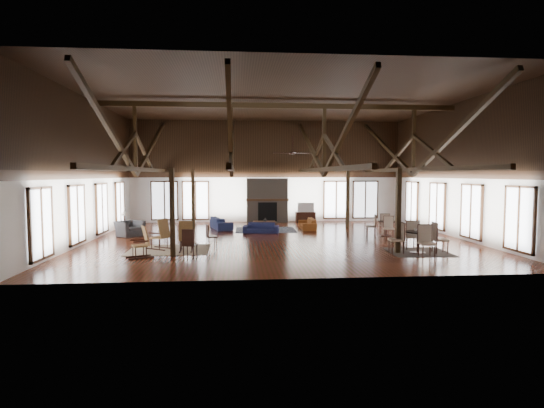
{
  "coord_description": "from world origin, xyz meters",
  "views": [
    {
      "loc": [
        -1.78,
        -18.24,
        2.83
      ],
      "look_at": [
        -0.18,
        1.0,
        1.48
      ],
      "focal_mm": 28.0,
      "sensor_mm": 36.0,
      "label": 1
    }
  ],
  "objects": [
    {
      "name": "side_chair_b",
      "position": [
        -3.39,
        -3.97,
        0.58
      ],
      "size": [
        0.52,
        0.52,
        1.0
      ],
      "rotation": [
        0.0,
        0.0,
        -0.25
      ],
      "color": "black",
      "rests_on": "floor"
    },
    {
      "name": "cafe_table_far",
      "position": [
        5.08,
        0.63,
        0.48
      ],
      "size": [
        1.89,
        1.89,
        0.97
      ],
      "rotation": [
        0.0,
        0.0,
        -0.2
      ],
      "color": "black",
      "rests_on": "floor"
    },
    {
      "name": "ceiling_fan",
      "position": [
        0.5,
        -1.0,
        3.73
      ],
      "size": [
        1.6,
        1.6,
        0.75
      ],
      "color": "black",
      "rests_on": "roof_truss"
    },
    {
      "name": "post_grid",
      "position": [
        0.0,
        0.0,
        1.52
      ],
      "size": [
        8.16,
        7.16,
        3.05
      ],
      "color": "black",
      "rests_on": "floor"
    },
    {
      "name": "coffee_table",
      "position": [
        -0.4,
        3.28,
        0.38
      ],
      "size": [
        1.14,
        0.58,
        0.44
      ],
      "rotation": [
        0.0,
        0.0,
        -0.01
      ],
      "color": "#5C2E1B",
      "rests_on": "floor"
    },
    {
      "name": "rocking_chair_b",
      "position": [
        -3.65,
        -2.6,
        0.53
      ],
      "size": [
        0.51,
        0.89,
        1.13
      ],
      "rotation": [
        0.0,
        0.0,
        0.02
      ],
      "color": "olive",
      "rests_on": "floor"
    },
    {
      "name": "television",
      "position": [
        2.32,
        6.75,
        0.87
      ],
      "size": [
        0.98,
        0.16,
        0.56
      ],
      "primitive_type": "imported",
      "rotation": [
        0.0,
        0.0,
        -0.03
      ],
      "color": "#B2B2B2",
      "rests_on": "tv_console"
    },
    {
      "name": "fireplace",
      "position": [
        0.0,
        6.67,
        1.29
      ],
      "size": [
        2.5,
        0.69,
        2.6
      ],
      "color": "#61564A",
      "rests_on": "floor"
    },
    {
      "name": "rocking_chair_c",
      "position": [
        -5.0,
        -3.64,
        0.51
      ],
      "size": [
        0.95,
        0.77,
        1.08
      ],
      "rotation": [
        0.0,
        0.0,
        2.02
      ],
      "color": "olive",
      "rests_on": "floor"
    },
    {
      "name": "wall_left",
      "position": [
        -8.0,
        0.0,
        3.0
      ],
      "size": [
        0.02,
        14.0,
        6.0
      ],
      "primitive_type": "cube",
      "color": "white",
      "rests_on": "floor"
    },
    {
      "name": "wall_back",
      "position": [
        0.0,
        7.0,
        3.0
      ],
      "size": [
        16.0,
        0.02,
        6.0
      ],
      "primitive_type": "cube",
      "color": "white",
      "rests_on": "floor"
    },
    {
      "name": "floor",
      "position": [
        0.0,
        0.0,
        0.0
      ],
      "size": [
        16.0,
        16.0,
        0.0
      ],
      "primitive_type": "plane",
      "color": "#5C1E13",
      "rests_on": "ground"
    },
    {
      "name": "wall_right",
      "position": [
        8.0,
        0.0,
        3.0
      ],
      "size": [
        0.02,
        14.0,
        6.0
      ],
      "primitive_type": "cube",
      "color": "white",
      "rests_on": "floor"
    },
    {
      "name": "sofa_navy_front",
      "position": [
        -0.62,
        2.11,
        0.25
      ],
      "size": [
        1.79,
        0.94,
        0.5
      ],
      "primitive_type": "imported",
      "rotation": [
        0.0,
        0.0,
        -0.17
      ],
      "color": "#171B3F",
      "rests_on": "floor"
    },
    {
      "name": "sofa_navy_left",
      "position": [
        -2.61,
        3.85,
        0.3
      ],
      "size": [
        2.19,
        1.31,
        0.6
      ],
      "primitive_type": "imported",
      "rotation": [
        0.0,
        0.0,
        1.83
      ],
      "color": "#182044",
      "rests_on": "floor"
    },
    {
      "name": "vase",
      "position": [
        -0.35,
        3.19,
        0.53
      ],
      "size": [
        0.23,
        0.23,
        0.2
      ],
      "primitive_type": "imported",
      "rotation": [
        0.0,
        0.0,
        -0.25
      ],
      "color": "#B2B2B2",
      "rests_on": "coffee_table"
    },
    {
      "name": "armchair",
      "position": [
        -6.68,
        1.48,
        0.35
      ],
      "size": [
        1.43,
        1.44,
        0.7
      ],
      "primitive_type": "imported",
      "rotation": [
        0.0,
        0.0,
        0.82
      ],
      "color": "#2A292C",
      "rests_on": "floor"
    },
    {
      "name": "rug_navy",
      "position": [
        -0.33,
        3.17,
        0.01
      ],
      "size": [
        3.07,
        2.34,
        0.01
      ],
      "primitive_type": "cube",
      "rotation": [
        0.0,
        0.0,
        -0.03
      ],
      "color": "#1C294E",
      "rests_on": "floor"
    },
    {
      "name": "cup_near",
      "position": [
        4.64,
        -3.55,
        0.84
      ],
      "size": [
        0.15,
        0.15,
        0.09
      ],
      "primitive_type": "imported",
      "rotation": [
        0.0,
        0.0,
        -0.38
      ],
      "color": "#B2B2B2",
      "rests_on": "cafe_table_near"
    },
    {
      "name": "roof_truss",
      "position": [
        0.0,
        0.0,
        4.03
      ],
      "size": [
        15.6,
        14.07,
        3.14
      ],
      "color": "black",
      "rests_on": "wall_back"
    },
    {
      "name": "side_chair_a",
      "position": [
        -2.86,
        -1.7,
        0.51
      ],
      "size": [
        0.47,
        0.47,
        0.88
      ],
      "rotation": [
        0.0,
        0.0,
        -1.25
      ],
      "color": "black",
      "rests_on": "floor"
    },
    {
      "name": "wall_front",
      "position": [
        0.0,
        -7.0,
        3.0
      ],
      "size": [
        16.0,
        0.02,
        6.0
      ],
      "primitive_type": "cube",
      "color": "white",
      "rests_on": "floor"
    },
    {
      "name": "cup_far",
      "position": [
        5.17,
        0.64,
        0.74
      ],
      "size": [
        0.13,
        0.13,
        0.09
      ],
      "primitive_type": "imported",
      "rotation": [
        0.0,
        0.0,
        -0.13
      ],
      "color": "#B2B2B2",
      "rests_on": "cafe_table_far"
    },
    {
      "name": "rocking_chair_a",
      "position": [
        -4.62,
        -2.1,
        0.55
      ],
      "size": [
        1.02,
        0.9,
        1.17
      ],
      "rotation": [
        0.0,
        0.0,
        0.99
      ],
      "color": "olive",
      "rests_on": "floor"
    },
    {
      "name": "cafe_table_near",
      "position": [
        4.7,
        -3.64,
        0.55
      ],
      "size": [
        2.12,
        2.12,
        1.1
      ],
      "rotation": [
        0.0,
        0.0,
        -0.06
      ],
      "color": "black",
      "rests_on": "floor"
    },
    {
      "name": "ceiling",
      "position": [
        0.0,
        0.0,
        6.0
      ],
      "size": [
        16.0,
        14.0,
        0.02
      ],
      "primitive_type": "cube",
      "color": "black",
      "rests_on": "wall_back"
    },
    {
      "name": "tv_console",
      "position": [
        2.3,
        6.75,
        0.29
      ],
      "size": [
        1.17,
        0.44,
        0.59
      ],
      "primitive_type": "cube",
      "color": "black",
      "rests_on": "floor"
    },
    {
      "name": "sofa_orange",
      "position": [
        1.86,
        3.41,
        0.27
      ],
      "size": [
        1.86,
        0.76,
        0.54
      ],
      "primitive_type": "imported",
      "rotation": [
        0.0,
        0.0,
        -1.59
      ],
      "color": "brown",
      "rests_on": "floor"
    },
    {
      "name": "rug_tan",
      "position": [
        -4.32,
        -2.22,
        0.01
      ],
      "size": [
        2.98,
        2.36,
        0.01
      ],
      "primitive_type": "cube",
      "rotation": [
        0.0,
        0.0,
        0.01
      ],
      "color": "tan",
      "rests_on": "floor"
    },
    {
      "name": "rug_dark",
      "position": [
        4.8,
        -3.46,
        0.01
      ],
      "size": [
        2.25,
        2.07,
        0.01
      ],
      "primitive_type": "cube",
      "rotation": [
        0.0,
        0.0,
        -0.06
      ],
      "color": "black",
      "rests_on": "floor"
    },
    {
      "name": "side_table_lamp",
      "position": [
        -7.07,
        2.13,
        0.44
      ],
      "size": [
        0.46,
        0.46,
        1.17
      ],
      "color": "black",
      "rests_on": "floor"
    }
  ]
}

